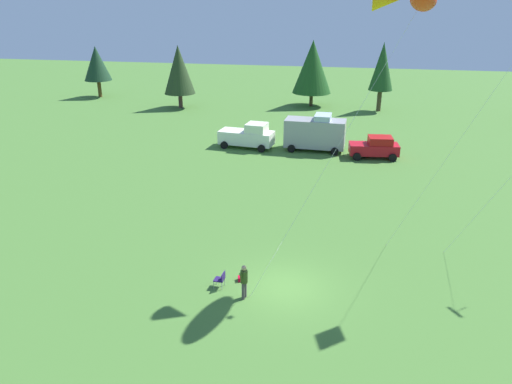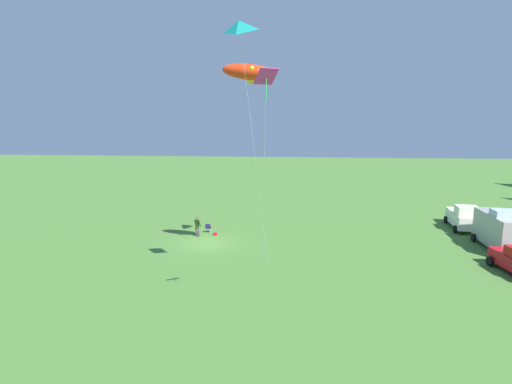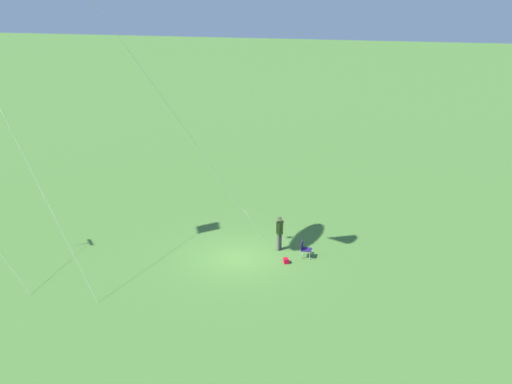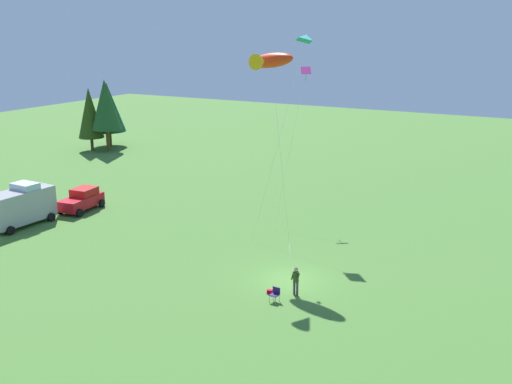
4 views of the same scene
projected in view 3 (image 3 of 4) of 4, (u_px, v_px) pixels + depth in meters
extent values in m
plane|color=#467530|center=(239.00, 258.00, 34.26)|extent=(160.00, 160.00, 0.00)
cylinder|color=#463F42|center=(280.00, 241.00, 35.13)|extent=(0.14, 0.14, 0.85)
cylinder|color=#463F42|center=(279.00, 243.00, 34.94)|extent=(0.14, 0.14, 0.85)
cylinder|color=#354A1C|center=(280.00, 228.00, 34.79)|extent=(0.41, 0.41, 0.62)
sphere|color=tan|center=(280.00, 219.00, 34.63)|extent=(0.24, 0.24, 0.24)
cylinder|color=#354A1C|center=(282.00, 226.00, 34.93)|extent=(0.15, 0.26, 0.55)
cylinder|color=#354A1C|center=(279.00, 229.00, 34.58)|extent=(0.14, 0.26, 0.55)
cube|color=#251753|center=(306.00, 250.00, 34.16)|extent=(0.52, 0.52, 0.04)
cube|color=#251753|center=(302.00, 245.00, 34.15)|extent=(0.08, 0.48, 0.40)
cylinder|color=#A5A8AD|center=(311.00, 252.00, 34.38)|extent=(0.03, 0.03, 0.42)
cylinder|color=#A5A8AD|center=(310.00, 256.00, 33.99)|extent=(0.03, 0.03, 0.42)
cylinder|color=#A5A8AD|center=(303.00, 251.00, 34.47)|extent=(0.03, 0.03, 0.42)
cylinder|color=#A5A8AD|center=(301.00, 255.00, 34.09)|extent=(0.03, 0.03, 0.42)
cube|color=red|center=(286.00, 261.00, 33.70)|extent=(0.30, 0.37, 0.22)
cylinder|color=silver|center=(188.00, 132.00, 30.94)|extent=(6.94, 5.17, 13.11)
cylinder|color=#4C3823|center=(274.00, 251.00, 35.00)|extent=(0.04, 0.04, 0.01)
cylinder|color=#4C3823|center=(31.00, 295.00, 30.72)|extent=(0.04, 0.04, 0.01)
cylinder|color=silver|center=(12.00, 133.00, 28.60)|extent=(6.54, 1.03, 14.27)
cylinder|color=#4C3823|center=(98.00, 303.00, 30.01)|extent=(0.04, 0.04, 0.01)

